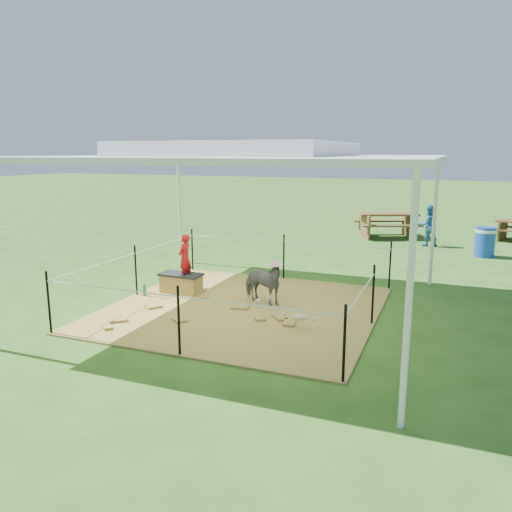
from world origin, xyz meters
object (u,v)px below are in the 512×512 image
(trash_barrel, at_px, (485,242))
(picnic_table_near, at_px, (387,225))
(straw_bale, at_px, (181,284))
(distant_person, at_px, (428,225))
(pony, at_px, (262,283))
(foal, at_px, (299,316))
(woman, at_px, (185,253))
(green_bottle, at_px, (145,290))

(trash_barrel, bearing_deg, picnic_table_near, 141.59)
(straw_bale, xyz_separation_m, distant_person, (4.23, 7.22, 0.41))
(pony, bearing_deg, foal, -118.08)
(woman, distance_m, picnic_table_near, 8.82)
(straw_bale, bearing_deg, foal, -22.74)
(green_bottle, xyz_separation_m, pony, (2.29, 0.35, 0.28))
(woman, bearing_deg, pony, 88.58)
(picnic_table_near, relative_size, distant_person, 1.56)
(trash_barrel, bearing_deg, woman, -132.67)
(foal, bearing_deg, green_bottle, 165.96)
(woman, distance_m, green_bottle, 1.05)
(green_bottle, distance_m, foal, 3.38)
(foal, bearing_deg, pony, 131.93)
(pony, relative_size, picnic_table_near, 0.48)
(distant_person, bearing_deg, green_bottle, 36.97)
(pony, bearing_deg, trash_barrel, -14.77)
(foal, bearing_deg, straw_bale, 155.25)
(woman, relative_size, foal, 1.18)
(straw_bale, xyz_separation_m, picnic_table_near, (2.91, 8.35, 0.20))
(straw_bale, height_order, picnic_table_near, picnic_table_near)
(foal, distance_m, distant_person, 8.51)
(foal, relative_size, picnic_table_near, 0.41)
(foal, distance_m, trash_barrel, 7.85)
(straw_bale, relative_size, picnic_table_near, 0.40)
(straw_bale, xyz_separation_m, foal, (2.75, -1.15, 0.05))
(straw_bale, xyz_separation_m, woman, (0.10, 0.00, 0.63))
(green_bottle, height_order, distant_person, distant_person)
(foal, bearing_deg, trash_barrel, 65.68)
(woman, relative_size, green_bottle, 4.32)
(woman, xyz_separation_m, distant_person, (4.13, 7.22, -0.22))
(woman, distance_m, pony, 1.69)
(straw_bale, relative_size, green_bottle, 3.60)
(picnic_table_near, bearing_deg, distant_person, -63.58)
(trash_barrel, bearing_deg, green_bottle, -133.77)
(foal, xyz_separation_m, trash_barrel, (2.98, 7.26, 0.15))
(woman, xyz_separation_m, trash_barrel, (5.63, 6.11, -0.44))
(foal, distance_m, picnic_table_near, 9.50)
(pony, distance_m, distant_person, 7.74)
(foal, xyz_separation_m, distant_person, (1.48, 8.37, 0.36))
(woman, xyz_separation_m, picnic_table_near, (2.81, 8.35, -0.44))
(foal, bearing_deg, distant_person, 77.95)
(woman, relative_size, distant_person, 0.76)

